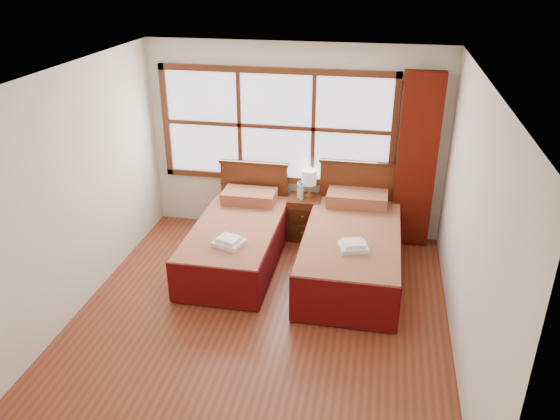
# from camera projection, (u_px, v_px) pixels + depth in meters

# --- Properties ---
(floor) EXTENTS (4.50, 4.50, 0.00)m
(floor) POSITION_uv_depth(u_px,v_px,m) (259.00, 321.00, 5.87)
(floor) COLOR brown
(floor) RESTS_ON ground
(ceiling) EXTENTS (4.50, 4.50, 0.00)m
(ceiling) POSITION_uv_depth(u_px,v_px,m) (254.00, 77.00, 4.77)
(ceiling) COLOR white
(ceiling) RESTS_ON wall_back
(wall_back) EXTENTS (4.00, 0.00, 4.00)m
(wall_back) POSITION_uv_depth(u_px,v_px,m) (295.00, 141.00, 7.32)
(wall_back) COLOR silver
(wall_back) RESTS_ON floor
(wall_left) EXTENTS (0.00, 4.50, 4.50)m
(wall_left) POSITION_uv_depth(u_px,v_px,m) (70.00, 196.00, 5.66)
(wall_left) COLOR silver
(wall_left) RESTS_ON floor
(wall_right) EXTENTS (0.00, 4.50, 4.50)m
(wall_right) POSITION_uv_depth(u_px,v_px,m) (470.00, 229.00, 4.98)
(wall_right) COLOR silver
(wall_right) RESTS_ON floor
(window) EXTENTS (3.16, 0.06, 1.56)m
(window) POSITION_uv_depth(u_px,v_px,m) (276.00, 127.00, 7.24)
(window) COLOR white
(window) RESTS_ON wall_back
(curtain) EXTENTS (0.50, 0.16, 2.30)m
(curtain) POSITION_uv_depth(u_px,v_px,m) (416.00, 162.00, 6.98)
(curtain) COLOR #5E1309
(curtain) RESTS_ON wall_back
(bed_left) EXTENTS (1.04, 2.06, 1.01)m
(bed_left) POSITION_uv_depth(u_px,v_px,m) (238.00, 239.00, 6.90)
(bed_left) COLOR #41200D
(bed_left) RESTS_ON floor
(bed_right) EXTENTS (1.14, 2.21, 1.11)m
(bed_right) POSITION_uv_depth(u_px,v_px,m) (352.00, 248.00, 6.64)
(bed_right) COLOR #41200D
(bed_right) RESTS_ON floor
(nightstand) EXTENTS (0.45, 0.45, 0.60)m
(nightstand) POSITION_uv_depth(u_px,v_px,m) (305.00, 218.00, 7.48)
(nightstand) COLOR #562712
(nightstand) RESTS_ON floor
(towels_left) EXTENTS (0.39, 0.36, 0.09)m
(towels_left) POSITION_uv_depth(u_px,v_px,m) (229.00, 242.00, 6.27)
(towels_left) COLOR white
(towels_left) RESTS_ON bed_left
(towels_right) EXTENTS (0.37, 0.35, 0.09)m
(towels_right) POSITION_uv_depth(u_px,v_px,m) (353.00, 246.00, 6.07)
(towels_right) COLOR white
(towels_right) RESTS_ON bed_right
(lamp) EXTENTS (0.20, 0.20, 0.38)m
(lamp) POSITION_uv_depth(u_px,v_px,m) (309.00, 178.00, 7.27)
(lamp) COLOR gold
(lamp) RESTS_ON nightstand
(bottle_near) EXTENTS (0.06, 0.06, 0.24)m
(bottle_near) POSITION_uv_depth(u_px,v_px,m) (299.00, 190.00, 7.32)
(bottle_near) COLOR silver
(bottle_near) RESTS_ON nightstand
(bottle_far) EXTENTS (0.06, 0.06, 0.23)m
(bottle_far) POSITION_uv_depth(u_px,v_px,m) (301.00, 192.00, 7.27)
(bottle_far) COLOR silver
(bottle_far) RESTS_ON nightstand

